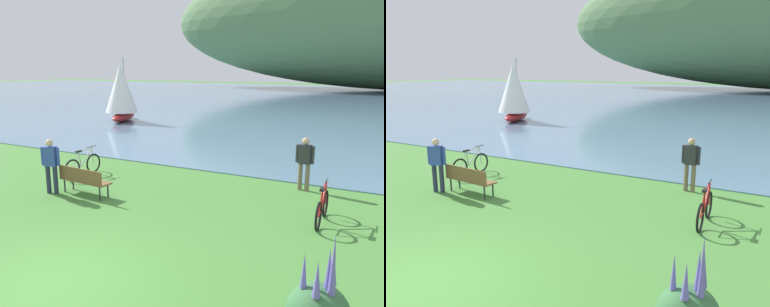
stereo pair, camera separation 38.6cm
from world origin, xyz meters
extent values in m
plane|color=#478438|center=(0.00, 0.00, 0.00)|extent=(200.00, 200.00, 0.00)
cube|color=#5B7F9E|center=(0.00, 48.49, 0.02)|extent=(180.00, 80.00, 0.04)
cube|color=brown|center=(-3.14, 4.21, 0.45)|extent=(1.83, 0.61, 0.05)
cube|color=brown|center=(-3.15, 4.00, 0.68)|extent=(1.80, 0.17, 0.40)
cylinder|color=#2D2D33|center=(-3.89, 4.43, 0.23)|extent=(0.05, 0.05, 0.45)
cylinder|color=#2D2D33|center=(-2.36, 4.32, 0.23)|extent=(0.05, 0.05, 0.45)
cylinder|color=#2D2D33|center=(-3.91, 4.10, 0.23)|extent=(0.05, 0.05, 0.45)
cylinder|color=#2D2D33|center=(-2.39, 3.99, 0.23)|extent=(0.05, 0.05, 0.45)
torus|color=black|center=(3.68, 5.81, 0.36)|extent=(0.08, 0.72, 0.72)
torus|color=black|center=(3.71, 4.76, 0.36)|extent=(0.08, 0.72, 0.72)
cylinder|color=red|center=(3.69, 5.48, 0.67)|extent=(0.06, 0.61, 0.61)
cylinder|color=red|center=(3.69, 5.44, 0.94)|extent=(0.06, 0.66, 0.09)
cylinder|color=red|center=(3.70, 5.15, 0.65)|extent=(0.05, 0.12, 0.54)
cylinder|color=red|center=(3.70, 4.98, 0.37)|extent=(0.04, 0.43, 0.05)
cylinder|color=red|center=(3.71, 4.94, 0.64)|extent=(0.04, 0.37, 0.56)
cylinder|color=red|center=(3.68, 5.79, 0.66)|extent=(0.04, 0.09, 0.60)
cube|color=black|center=(3.70, 5.11, 0.94)|extent=(0.11, 0.24, 0.05)
cylinder|color=black|center=(3.68, 5.76, 1.00)|extent=(0.04, 0.48, 0.02)
torus|color=black|center=(-4.75, 6.34, 0.36)|extent=(0.07, 0.72, 0.72)
torus|color=black|center=(-4.76, 5.29, 0.36)|extent=(0.07, 0.72, 0.72)
cylinder|color=silver|center=(-4.76, 6.00, 0.67)|extent=(0.05, 0.61, 0.61)
cylinder|color=silver|center=(-4.76, 5.96, 0.94)|extent=(0.05, 0.66, 0.09)
cylinder|color=silver|center=(-4.76, 5.67, 0.65)|extent=(0.05, 0.12, 0.54)
cylinder|color=silver|center=(-4.76, 5.50, 0.37)|extent=(0.03, 0.43, 0.05)
cylinder|color=silver|center=(-4.76, 5.46, 0.64)|extent=(0.03, 0.37, 0.56)
cylinder|color=silver|center=(-4.75, 6.31, 0.66)|extent=(0.04, 0.09, 0.60)
cube|color=black|center=(-4.76, 5.63, 0.94)|extent=(0.10, 0.24, 0.05)
cylinder|color=black|center=(-4.75, 6.29, 1.00)|extent=(0.03, 0.48, 0.02)
cylinder|color=#72604C|center=(2.52, 7.87, 0.44)|extent=(0.14, 0.14, 0.88)
cylinder|color=#72604C|center=(2.75, 7.84, 0.44)|extent=(0.14, 0.14, 0.88)
cube|color=#2D2D33|center=(2.63, 7.86, 1.18)|extent=(0.41, 0.28, 0.60)
sphere|color=tan|center=(2.63, 7.86, 1.60)|extent=(0.22, 0.22, 0.22)
cylinder|color=#2D2D33|center=(2.38, 7.90, 1.18)|extent=(0.09, 0.09, 0.56)
cylinder|color=#2D2D33|center=(2.89, 7.81, 1.18)|extent=(0.09, 0.09, 0.56)
cylinder|color=#282D47|center=(-4.26, 3.78, 0.44)|extent=(0.14, 0.14, 0.88)
cylinder|color=#282D47|center=(-4.03, 3.86, 0.44)|extent=(0.14, 0.14, 0.88)
cube|color=#334CA5|center=(-4.15, 3.82, 1.18)|extent=(0.43, 0.33, 0.60)
sphere|color=beige|center=(-4.15, 3.82, 1.60)|extent=(0.22, 0.22, 0.22)
cylinder|color=#334CA5|center=(-4.40, 3.74, 1.18)|extent=(0.09, 0.09, 0.56)
cylinder|color=#334CA5|center=(-3.90, 3.90, 1.18)|extent=(0.09, 0.09, 0.56)
cylinder|color=#386B3D|center=(4.60, 0.77, 0.74)|extent=(0.02, 0.02, 0.12)
cone|color=#6B5BB7|center=(4.60, 0.77, 1.12)|extent=(0.11, 0.11, 0.64)
cylinder|color=#386B3D|center=(4.49, 0.52, 0.74)|extent=(0.02, 0.02, 0.12)
cone|color=#6B5BB7|center=(4.49, 0.52, 1.06)|extent=(0.11, 0.11, 0.53)
cylinder|color=#386B3D|center=(4.28, 0.69, 0.74)|extent=(0.02, 0.02, 0.12)
cone|color=#6B5BB7|center=(4.28, 0.69, 1.06)|extent=(0.10, 0.10, 0.53)
cylinder|color=#386B3D|center=(4.66, 0.69, 0.74)|extent=(0.02, 0.02, 0.12)
cone|color=#6B5BB7|center=(4.66, 0.69, 1.24)|extent=(0.11, 0.11, 0.89)
cylinder|color=#386B3D|center=(4.62, 0.95, 0.74)|extent=(0.02, 0.02, 0.12)
cone|color=#6B5BB7|center=(4.62, 0.95, 1.08)|extent=(0.14, 0.14, 0.57)
ellipsoid|color=#B22323|center=(-12.83, 18.43, 0.38)|extent=(2.31, 3.98, 0.67)
cylinder|color=#B2B2B2|center=(-12.94, 18.72, 2.63)|extent=(0.10, 0.10, 3.84)
cone|color=white|center=(-12.71, 18.09, 2.44)|extent=(2.91, 2.91, 3.46)
camera|label=1|loc=(5.33, -4.52, 3.83)|focal=37.19mm
camera|label=2|loc=(5.67, -4.33, 3.83)|focal=37.19mm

